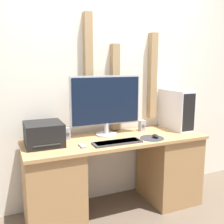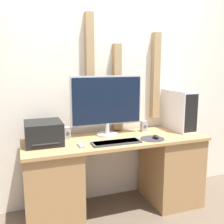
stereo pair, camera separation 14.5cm
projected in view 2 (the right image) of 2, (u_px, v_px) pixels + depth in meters
The scene contains 11 objects.
wall_back at pixel (104, 75), 2.75m from camera, with size 6.40×0.13×2.79m.
desk at pixel (116, 174), 2.61m from camera, with size 1.77×0.59×0.76m.
monitor at pixel (107, 103), 2.60m from camera, with size 0.73×0.22×0.60m.
keyboard at pixel (116, 142), 2.37m from camera, with size 0.46×0.14×0.02m.
mousepad at pixel (152, 139), 2.52m from camera, with size 0.23×0.23×0.00m.
mouse at pixel (156, 137), 2.51m from camera, with size 0.05×0.08×0.04m.
computer_tower at pixel (179, 110), 2.85m from camera, with size 0.17×0.46×0.43m.
printer at pixel (44, 133), 2.35m from camera, with size 0.32×0.34×0.20m.
speaker_left at pixel (67, 133), 2.52m from camera, with size 0.06×0.06×0.12m.
speaker_right at pixel (144, 126), 2.79m from camera, with size 0.06×0.06×0.12m.
remote_control at pixel (81, 145), 2.29m from camera, with size 0.04×0.12×0.02m.
Camera 2 is at (-0.88, -2.00, 1.47)m, focal length 42.00 mm.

